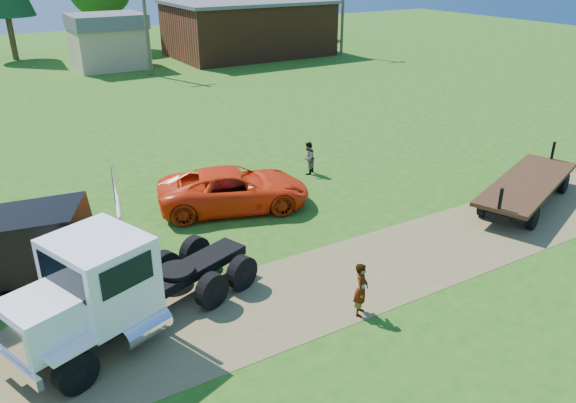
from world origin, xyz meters
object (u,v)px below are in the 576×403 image
white_semi_tractor (106,289)px  orange_pickup (234,189)px  spectator_a (361,289)px  flatbed_trailer (527,186)px

white_semi_tractor → orange_pickup: size_ratio=1.26×
white_semi_tractor → orange_pickup: bearing=21.8°
white_semi_tractor → spectator_a: white_semi_tractor is taller
spectator_a → orange_pickup: bearing=45.7°
orange_pickup → spectator_a: bearing=-163.1°
flatbed_trailer → white_semi_tractor: bearing=159.5°
flatbed_trailer → spectator_a: 10.98m
orange_pickup → white_semi_tractor: bearing=150.1°
white_semi_tractor → spectator_a: (6.41, -2.54, -0.73)m
spectator_a → flatbed_trailer: bearing=-29.2°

